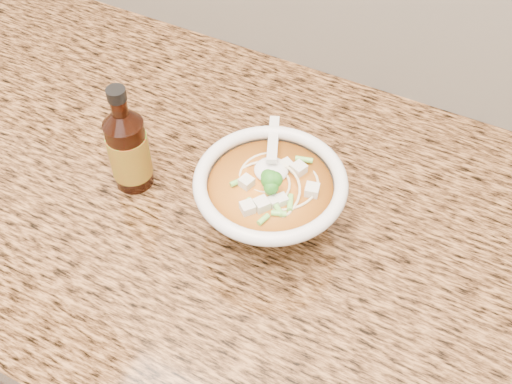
% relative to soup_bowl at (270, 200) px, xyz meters
% --- Properties ---
extents(cabinet, '(4.00, 0.65, 0.86)m').
position_rel_soup_bowl_xyz_m(cabinet, '(-0.09, 0.01, -0.52)').
color(cabinet, '#33190F').
rests_on(cabinet, ground).
extents(counter_slab, '(4.00, 0.68, 0.04)m').
position_rel_soup_bowl_xyz_m(counter_slab, '(-0.09, 0.01, -0.07)').
color(counter_slab, '#996638').
rests_on(counter_slab, cabinet).
extents(soup_bowl, '(0.19, 0.21, 0.11)m').
position_rel_soup_bowl_xyz_m(soup_bowl, '(0.00, 0.00, 0.00)').
color(soup_bowl, white).
rests_on(soup_bowl, counter_slab).
extents(hot_sauce_bottle, '(0.06, 0.06, 0.17)m').
position_rel_soup_bowl_xyz_m(hot_sauce_bottle, '(-0.20, -0.02, 0.02)').
color(hot_sauce_bottle, black).
rests_on(hot_sauce_bottle, counter_slab).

